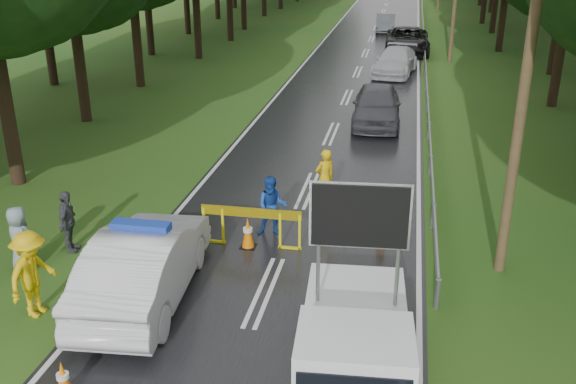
% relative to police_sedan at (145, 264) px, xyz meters
% --- Properties ---
extents(ground, '(160.00, 160.00, 0.00)m').
position_rel_police_sedan_xyz_m(ground, '(2.44, 0.73, -0.83)').
color(ground, '#1E4E16').
rests_on(ground, ground).
extents(road, '(7.00, 140.00, 0.02)m').
position_rel_police_sedan_xyz_m(road, '(2.44, 30.73, -0.82)').
color(road, black).
rests_on(road, ground).
extents(guardrail, '(0.12, 60.06, 0.70)m').
position_rel_police_sedan_xyz_m(guardrail, '(6.14, 30.40, -0.28)').
color(guardrail, gray).
rests_on(guardrail, ground).
extents(utility_pole_near, '(1.40, 0.24, 10.00)m').
position_rel_police_sedan_xyz_m(utility_pole_near, '(7.64, 2.73, 4.24)').
color(utility_pole_near, '#463320').
rests_on(utility_pole_near, ground).
extents(police_sedan, '(2.14, 5.12, 1.81)m').
position_rel_police_sedan_xyz_m(police_sedan, '(0.00, 0.00, 0.00)').
color(police_sedan, silver).
rests_on(police_sedan, ground).
extents(work_truck, '(2.17, 4.38, 3.40)m').
position_rel_police_sedan_xyz_m(work_truck, '(4.65, -2.18, 0.09)').
color(work_truck, gray).
rests_on(work_truck, ground).
extents(barrier, '(2.55, 0.06, 1.05)m').
position_rel_police_sedan_xyz_m(barrier, '(1.64, 2.81, -0.03)').
color(barrier, yellow).
rests_on(barrier, ground).
extents(officer, '(0.74, 0.71, 1.70)m').
position_rel_police_sedan_xyz_m(officer, '(3.09, 5.73, 0.02)').
color(officer, '#E3B50C').
rests_on(officer, ground).
extents(civilian, '(0.86, 0.71, 1.61)m').
position_rel_police_sedan_xyz_m(civilian, '(2.01, 3.56, -0.02)').
color(civilian, '#1841A1').
rests_on(civilian, ground).
extents(bystander_left, '(0.90, 1.32, 1.88)m').
position_rel_police_sedan_xyz_m(bystander_left, '(-1.99, -1.01, 0.11)').
color(bystander_left, gold).
rests_on(bystander_left, ground).
extents(bystander_mid, '(0.54, 0.98, 1.59)m').
position_rel_police_sedan_xyz_m(bystander_mid, '(-2.71, 1.74, -0.03)').
color(bystander_mid, '#42444A').
rests_on(bystander_mid, ground).
extents(bystander_right, '(0.92, 0.90, 1.60)m').
position_rel_police_sedan_xyz_m(bystander_right, '(-3.32, 0.65, -0.03)').
color(bystander_right, gray).
rests_on(bystander_right, ground).
extents(queue_car_first, '(2.06, 4.78, 1.61)m').
position_rel_police_sedan_xyz_m(queue_car_first, '(4.06, 14.40, -0.02)').
color(queue_car_first, '#393A3F').
rests_on(queue_car_first, ground).
extents(queue_car_second, '(2.63, 5.11, 1.42)m').
position_rel_police_sedan_xyz_m(queue_car_second, '(4.50, 24.53, -0.12)').
color(queue_car_second, '#AFB1B7').
rests_on(queue_car_second, ground).
extents(queue_car_third, '(2.87, 5.97, 1.64)m').
position_rel_police_sedan_xyz_m(queue_car_third, '(5.04, 31.15, -0.01)').
color(queue_car_third, black).
rests_on(queue_car_third, ground).
extents(queue_car_fourth, '(1.60, 4.15, 1.35)m').
position_rel_police_sedan_xyz_m(queue_car_fourth, '(3.24, 40.38, -0.15)').
color(queue_car_fourth, '#404347').
rests_on(queue_car_fourth, ground).
extents(cone_near_left, '(0.35, 0.35, 0.73)m').
position_rel_police_sedan_xyz_m(cone_near_left, '(-0.15, -3.27, -0.47)').
color(cone_near_left, black).
rests_on(cone_near_left, ground).
extents(cone_center, '(0.39, 0.39, 0.82)m').
position_rel_police_sedan_xyz_m(cone_center, '(1.57, 2.73, -0.43)').
color(cone_center, black).
rests_on(cone_center, ground).
extents(cone_far, '(0.35, 0.35, 0.73)m').
position_rel_police_sedan_xyz_m(cone_far, '(3.38, 5.32, -0.47)').
color(cone_far, black).
rests_on(cone_far, ground).
extents(cone_left_mid, '(0.38, 0.38, 0.80)m').
position_rel_police_sedan_xyz_m(cone_left_mid, '(-0.53, 2.40, -0.44)').
color(cone_left_mid, black).
rests_on(cone_left_mid, ground).
extents(cone_right, '(0.35, 0.35, 0.73)m').
position_rel_police_sedan_xyz_m(cone_right, '(4.84, 3.48, -0.47)').
color(cone_right, black).
rests_on(cone_right, ground).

